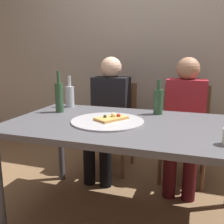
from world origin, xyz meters
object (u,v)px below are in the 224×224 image
at_px(chair_left, 113,120).
at_px(guest_in_beanie, 185,116).
at_px(beer_bottle, 70,96).
at_px(guest_in_sweater, 108,111).
at_px(wine_bottle, 158,101).
at_px(water_bottle, 59,97).
at_px(dining_table, 125,133).
at_px(pizza_tray, 107,121).
at_px(chair_right, 185,126).
at_px(pizza_slice_last, 112,118).

distance_m(chair_left, guest_in_beanie, 0.76).
bearing_deg(guest_in_beanie, beer_bottle, 19.67).
bearing_deg(guest_in_beanie, chair_left, -11.63).
bearing_deg(beer_bottle, guest_in_sweater, 55.64).
relative_size(wine_bottle, beer_bottle, 0.99).
bearing_deg(chair_left, guest_in_sweater, 90.00).
xyz_separation_m(water_bottle, guest_in_beanie, (0.95, 0.57, -0.22)).
xyz_separation_m(wine_bottle, beer_bottle, (-0.79, 0.04, -0.00)).
bearing_deg(guest_in_beanie, wine_bottle, 64.46).
height_order(dining_table, pizza_tray, pizza_tray).
height_order(pizza_tray, beer_bottle, beer_bottle).
bearing_deg(dining_table, water_bottle, 165.37).
bearing_deg(guest_in_sweater, beer_bottle, 55.64).
bearing_deg(chair_right, dining_table, 67.55).
distance_m(water_bottle, chair_right, 1.24).
bearing_deg(water_bottle, guest_in_beanie, 30.77).
xyz_separation_m(beer_bottle, guest_in_sweater, (0.24, 0.35, -0.19)).
bearing_deg(pizza_tray, pizza_slice_last, 57.08).
bearing_deg(chair_right, wine_bottle, 70.98).
bearing_deg(guest_in_sweater, dining_table, 117.44).
bearing_deg(beer_bottle, chair_right, 27.16).
height_order(pizza_tray, wine_bottle, wine_bottle).
relative_size(guest_in_sweater, guest_in_beanie, 1.00).
bearing_deg(guest_in_sweater, guest_in_beanie, -180.00).
xyz_separation_m(pizza_tray, wine_bottle, (0.29, 0.35, 0.10)).
bearing_deg(water_bottle, beer_bottle, 95.48).
height_order(pizza_tray, guest_in_beanie, guest_in_beanie).
bearing_deg(water_bottle, dining_table, -14.63).
relative_size(wine_bottle, guest_in_sweater, 0.23).
bearing_deg(dining_table, guest_in_beanie, 63.45).
bearing_deg(guest_in_beanie, pizza_tray, 57.17).
relative_size(water_bottle, guest_in_sweater, 0.28).
bearing_deg(pizza_tray, beer_bottle, 141.17).
distance_m(pizza_slice_last, chair_left, 0.94).
bearing_deg(beer_bottle, pizza_tray, -38.83).
bearing_deg(guest_in_beanie, guest_in_sweater, 0.00).
height_order(dining_table, beer_bottle, beer_bottle).
bearing_deg(chair_right, chair_left, 0.00).
height_order(pizza_slice_last, wine_bottle, wine_bottle).
bearing_deg(dining_table, chair_right, 67.55).
bearing_deg(pizza_slice_last, chair_left, 107.63).
bearing_deg(wine_bottle, chair_left, 135.27).
bearing_deg(wine_bottle, water_bottle, -167.09).
distance_m(pizza_slice_last, guest_in_sweater, 0.77).
bearing_deg(chair_right, beer_bottle, 27.16).
relative_size(pizza_tray, chair_left, 0.56).
bearing_deg(beer_bottle, chair_left, 64.52).
height_order(pizza_slice_last, beer_bottle, beer_bottle).
distance_m(wine_bottle, water_bottle, 0.79).
relative_size(wine_bottle, chair_left, 0.30).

